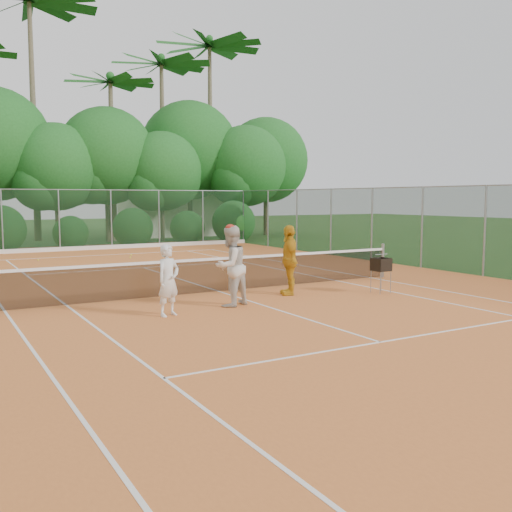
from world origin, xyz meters
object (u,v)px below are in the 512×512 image
at_px(player_white, 168,280).
at_px(player_center_grp, 230,266).
at_px(ball_hopper, 381,265).
at_px(player_yellow, 289,260).

bearing_deg(player_white, player_center_grp, -10.42).
bearing_deg(ball_hopper, player_white, 159.35).
relative_size(player_yellow, ball_hopper, 1.95).
bearing_deg(player_yellow, player_center_grp, -48.91).
relative_size(player_white, player_yellow, 0.85).
bearing_deg(player_yellow, player_white, -51.81).
height_order(player_white, player_yellow, player_yellow).
distance_m(player_center_grp, ball_hopper, 4.47).
distance_m(player_white, player_yellow, 3.97).
height_order(player_yellow, ball_hopper, player_yellow).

